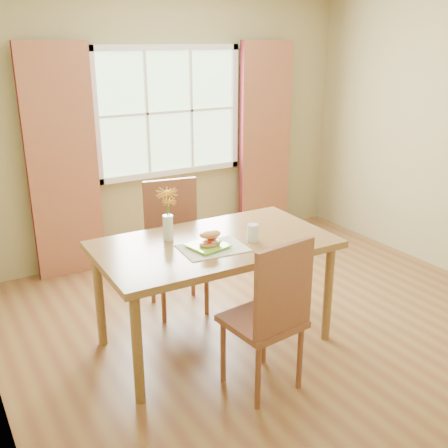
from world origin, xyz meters
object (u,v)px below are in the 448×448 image
at_px(water_glass, 253,233).
at_px(flower_vase, 168,210).
at_px(dining_table, 214,252).
at_px(chair_far, 174,239).
at_px(croissant_sandwich, 210,239).
at_px(chair_near, 272,312).

relative_size(water_glass, flower_vase, 0.32).
bearing_deg(flower_vase, water_glass, -32.47).
bearing_deg(dining_table, chair_far, 89.74).
relative_size(chair_far, croissant_sandwich, 6.51).
relative_size(croissant_sandwich, flower_vase, 0.44).
height_order(dining_table, water_glass, water_glass).
xyz_separation_m(dining_table, water_glass, (0.24, -0.13, 0.14)).
xyz_separation_m(dining_table, croissant_sandwich, (-0.10, -0.11, 0.16)).
relative_size(croissant_sandwich, water_glass, 1.36).
height_order(chair_far, croissant_sandwich, chair_far).
bearing_deg(chair_far, chair_near, -80.66).
distance_m(chair_near, water_glass, 0.69).
bearing_deg(chair_near, chair_far, 83.62).
xyz_separation_m(croissant_sandwich, water_glass, (0.34, -0.02, -0.02)).
bearing_deg(water_glass, croissant_sandwich, 176.87).
height_order(chair_near, chair_far, chair_far).
xyz_separation_m(chair_far, water_glass, (0.23, -0.85, 0.28)).
height_order(water_glass, flower_vase, flower_vase).
bearing_deg(croissant_sandwich, flower_vase, 123.97).
xyz_separation_m(dining_table, chair_near, (0.01, -0.71, -0.15)).
distance_m(chair_near, flower_vase, 1.06).
height_order(chair_near, water_glass, chair_near).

